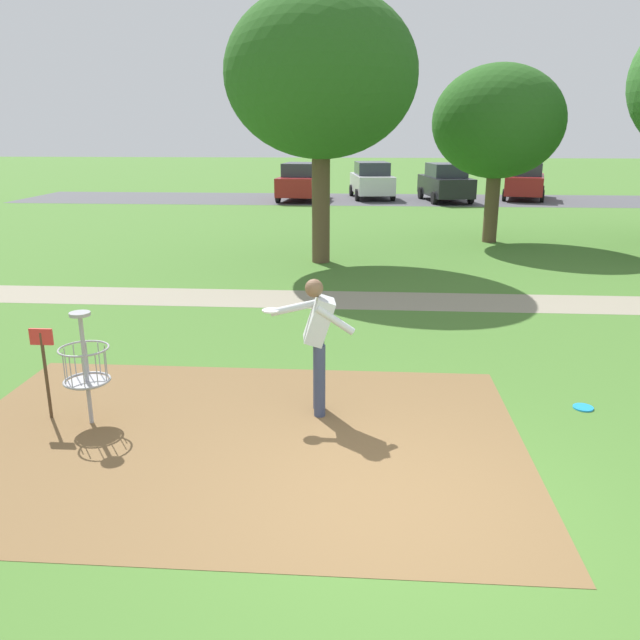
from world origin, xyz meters
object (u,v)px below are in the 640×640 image
at_px(tree_mid_left, 321,75).
at_px(parked_car_center_right, 445,182).
at_px(player_throwing, 318,337).
at_px(parked_car_leftmost, 301,182).
at_px(parked_car_rightmost, 525,181).
at_px(parked_car_center_left, 372,180).
at_px(disc_golf_basket, 81,364).
at_px(frisbee_far_left, 583,408).
at_px(tree_near_right, 498,122).

xyz_separation_m(tree_mid_left, parked_car_center_right, (5.08, 15.66, -3.79)).
bearing_deg(player_throwing, parked_car_center_right, 80.00).
distance_m(player_throwing, parked_car_center_right, 25.57).
xyz_separation_m(parked_car_leftmost, parked_car_rightmost, (11.37, 1.36, 0.00)).
distance_m(parked_car_leftmost, parked_car_center_left, 3.76).
bearing_deg(tree_mid_left, disc_golf_basket, -102.00).
distance_m(parked_car_leftmost, parked_car_center_right, 7.20).
bearing_deg(parked_car_rightmost, frisbee_far_left, -101.33).
bearing_deg(parked_car_center_right, parked_car_rightmost, 18.39).
bearing_deg(player_throwing, tree_near_right, 71.21).
xyz_separation_m(player_throwing, frisbee_far_left, (3.36, 0.35, -0.98)).
xyz_separation_m(player_throwing, parked_car_center_left, (0.81, 26.43, -0.06)).
height_order(disc_golf_basket, frisbee_far_left, disc_golf_basket).
height_order(frisbee_far_left, parked_car_rightmost, parked_car_rightmost).
bearing_deg(disc_golf_basket, parked_car_leftmost, 89.98).
height_order(disc_golf_basket, parked_car_leftmost, parked_car_leftmost).
height_order(player_throwing, parked_car_rightmost, parked_car_rightmost).
distance_m(disc_golf_basket, parked_car_center_left, 27.16).
bearing_deg(tree_mid_left, player_throwing, -86.19).
bearing_deg(parked_car_center_left, frisbee_far_left, -84.40).
bearing_deg(disc_golf_basket, player_throwing, 10.21).
distance_m(disc_golf_basket, tree_mid_left, 10.98).
bearing_deg(parked_car_leftmost, player_throwing, -83.76).
xyz_separation_m(disc_golf_basket, player_throwing, (2.76, 0.50, 0.23)).
xyz_separation_m(tree_mid_left, parked_car_leftmost, (-2.12, 15.69, -3.79)).
distance_m(disc_golf_basket, tree_near_right, 15.69).
bearing_deg(parked_car_center_left, parked_car_center_right, -18.98).
relative_size(disc_golf_basket, frisbee_far_left, 5.55).
height_order(tree_near_right, tree_mid_left, tree_mid_left).
relative_size(disc_golf_basket, parked_car_center_right, 0.31).
height_order(tree_near_right, parked_car_rightmost, tree_near_right).
xyz_separation_m(player_throwing, parked_car_center_right, (4.44, 25.18, -0.06)).
bearing_deg(frisbee_far_left, parked_car_center_right, 87.51).
xyz_separation_m(tree_near_right, parked_car_leftmost, (-7.22, 12.08, -2.70)).
distance_m(disc_golf_basket, frisbee_far_left, 6.23).
relative_size(disc_golf_basket, parked_car_center_left, 0.32).
xyz_separation_m(frisbee_far_left, parked_car_center_left, (-2.56, 26.08, 0.91)).
height_order(disc_golf_basket, tree_mid_left, tree_mid_left).
bearing_deg(parked_car_rightmost, disc_golf_basket, -112.80).
height_order(frisbee_far_left, tree_near_right, tree_near_right).
bearing_deg(tree_near_right, disc_golf_basket, -117.95).
xyz_separation_m(frisbee_far_left, parked_car_leftmost, (-6.12, 24.86, 0.91)).
distance_m(frisbee_far_left, parked_car_center_left, 26.22).
relative_size(disc_golf_basket, tree_near_right, 0.26).
height_order(tree_near_right, parked_car_center_right, tree_near_right).
bearing_deg(frisbee_far_left, parked_car_center_left, 95.60).
bearing_deg(frisbee_far_left, disc_golf_basket, -172.12).
bearing_deg(player_throwing, tree_mid_left, 93.81).
distance_m(tree_mid_left, parked_car_center_left, 17.38).
bearing_deg(tree_mid_left, parked_car_center_right, 72.04).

